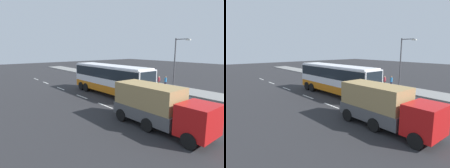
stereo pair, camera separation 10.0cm
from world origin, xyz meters
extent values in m
plane|color=#28282B|center=(0.00, 0.00, 0.00)|extent=(120.00, 120.00, 0.00)
cube|color=gray|center=(0.00, 9.08, 0.07)|extent=(80.00, 4.00, 0.15)
cube|color=white|center=(-18.68, -3.08, 0.00)|extent=(2.40, 0.16, 0.01)
cube|color=white|center=(-13.54, -3.08, 0.00)|extent=(2.40, 0.16, 0.01)
cube|color=white|center=(-7.58, -3.08, 0.00)|extent=(2.40, 0.16, 0.01)
cube|color=white|center=(-1.64, -3.08, 0.00)|extent=(2.40, 0.16, 0.01)
cube|color=white|center=(3.00, -3.08, 0.00)|extent=(2.40, 0.16, 0.01)
cube|color=white|center=(6.92, -3.08, 0.00)|extent=(2.40, 0.16, 0.01)
cube|color=orange|center=(-0.28, 0.10, 0.97)|extent=(11.96, 2.72, 0.84)
cube|color=silver|center=(-0.28, 0.10, 2.45)|extent=(11.96, 2.72, 2.12)
cube|color=black|center=(-0.28, 0.10, 2.78)|extent=(11.72, 2.74, 1.17)
cube|color=black|center=(5.63, 0.19, 2.56)|extent=(0.15, 2.34, 1.70)
cube|color=silver|center=(-0.28, 0.10, 3.57)|extent=(11.48, 2.56, 0.12)
cylinder|color=black|center=(4.07, 1.39, 0.55)|extent=(1.10, 0.32, 1.10)
cylinder|color=black|center=(4.10, -1.05, 0.55)|extent=(1.10, 0.32, 1.10)
cylinder|color=black|center=(-3.85, 1.27, 0.55)|extent=(1.10, 0.32, 1.10)
cylinder|color=black|center=(-3.82, -1.17, 0.55)|extent=(1.10, 0.32, 1.10)
cylinder|color=black|center=(-5.05, 1.26, 0.55)|extent=(1.10, 0.32, 1.10)
cylinder|color=black|center=(-5.02, -1.19, 0.55)|extent=(1.10, 0.32, 1.10)
cube|color=red|center=(12.66, -3.30, 1.43)|extent=(2.02, 2.34, 1.91)
cube|color=#4C4C4F|center=(8.84, -3.38, 0.93)|extent=(5.30, 2.41, 0.90)
cube|color=#997F51|center=(8.84, -3.38, 2.20)|extent=(5.09, 2.31, 1.64)
cylinder|color=black|center=(12.73, -2.20, 0.48)|extent=(0.97, 0.30, 0.96)
cylinder|color=black|center=(12.77, -4.40, 0.48)|extent=(0.97, 0.30, 0.96)
cylinder|color=black|center=(9.71, -2.26, 0.48)|extent=(0.97, 0.30, 0.96)
cylinder|color=black|center=(9.76, -4.46, 0.48)|extent=(0.97, 0.30, 0.96)
cylinder|color=black|center=(7.09, -2.31, 0.48)|extent=(0.97, 0.30, 0.96)
cylinder|color=black|center=(7.14, -4.51, 0.48)|extent=(0.97, 0.30, 0.96)
cube|color=white|center=(9.68, 0.04, 0.63)|extent=(4.20, 1.86, 0.62)
cube|color=black|center=(9.40, 0.04, 1.19)|extent=(2.32, 1.70, 0.51)
cylinder|color=black|center=(11.14, 0.91, 0.32)|extent=(0.64, 0.20, 0.64)
cylinder|color=black|center=(11.13, -0.85, 0.32)|extent=(0.64, 0.20, 0.64)
cylinder|color=black|center=(8.24, 0.92, 0.32)|extent=(0.64, 0.20, 0.64)
cylinder|color=black|center=(8.23, -0.84, 0.32)|extent=(0.64, 0.20, 0.64)
cylinder|color=#38334C|center=(1.60, 8.61, 0.55)|extent=(0.14, 0.14, 0.80)
cylinder|color=#38334C|center=(1.45, 8.58, 0.55)|extent=(0.14, 0.14, 0.80)
cylinder|color=#2672B2|center=(1.52, 8.59, 1.25)|extent=(0.32, 0.32, 0.60)
sphere|color=#9E7051|center=(1.52, 8.59, 1.66)|extent=(0.22, 0.22, 0.22)
cylinder|color=brown|center=(0.65, 8.21, 0.53)|extent=(0.14, 0.14, 0.76)
cylinder|color=brown|center=(0.57, 8.36, 0.53)|extent=(0.14, 0.14, 0.76)
cylinder|color=#B2333F|center=(0.61, 8.29, 1.19)|extent=(0.32, 0.32, 0.57)
sphere|color=tan|center=(0.61, 8.29, 1.58)|extent=(0.21, 0.21, 0.21)
cylinder|color=#47474C|center=(3.44, 7.67, 3.51)|extent=(0.16, 0.16, 6.72)
cylinder|color=#47474C|center=(4.31, 7.67, 6.72)|extent=(1.73, 0.10, 0.10)
cube|color=silver|center=(5.17, 7.67, 6.62)|extent=(0.50, 0.24, 0.16)
camera|label=1|loc=(18.08, -14.08, 5.60)|focal=31.23mm
camera|label=2|loc=(18.02, -14.16, 5.60)|focal=31.23mm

